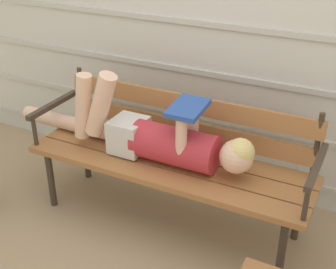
# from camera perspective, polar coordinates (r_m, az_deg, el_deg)

# --- Properties ---
(ground_plane) EXTENTS (12.00, 12.00, 0.00)m
(ground_plane) POSITION_cam_1_polar(r_m,az_deg,el_deg) (2.91, -0.81, -11.71)
(ground_plane) COLOR tan
(house_siding) EXTENTS (4.57, 0.08, 2.28)m
(house_siding) POSITION_cam_1_polar(r_m,az_deg,el_deg) (2.96, 5.42, 13.78)
(house_siding) COLOR beige
(house_siding) RESTS_ON ground
(park_bench) EXTENTS (1.74, 0.52, 0.83)m
(park_bench) POSITION_cam_1_polar(r_m,az_deg,el_deg) (2.76, 0.67, -2.07)
(park_bench) COLOR #9E6638
(park_bench) RESTS_ON ground
(reclining_person) EXTENTS (1.66, 0.25, 0.52)m
(reclining_person) POSITION_cam_1_polar(r_m,az_deg,el_deg) (2.68, -1.77, -0.23)
(reclining_person) COLOR #B72D38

